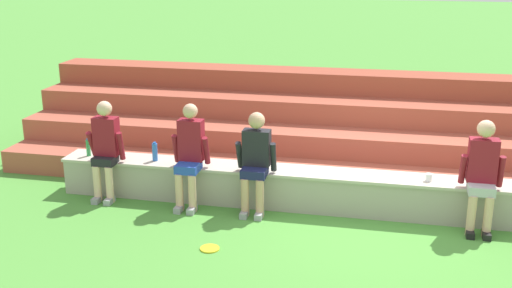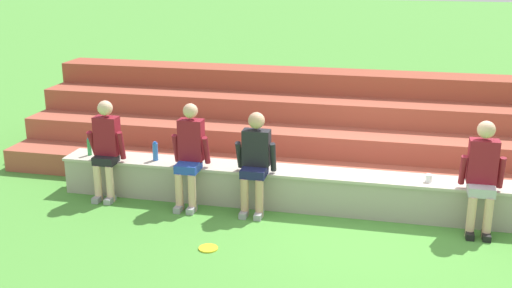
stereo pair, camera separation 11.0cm
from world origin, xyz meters
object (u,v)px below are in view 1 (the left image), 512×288
object	(u,v)px
person_far_left	(105,147)
person_center	(255,159)
person_right_of_center	(482,172)
frisbee	(210,248)
plastic_cup_right_end	(429,177)
water_bottle_center_gap	(88,148)
water_bottle_mid_right	(155,152)
person_left_of_center	(190,153)

from	to	relation	value
person_far_left	person_center	xyz separation A→B (m)	(2.21, -0.01, -0.02)
person_right_of_center	frisbee	bearing A→B (deg)	-158.50
plastic_cup_right_end	water_bottle_center_gap	bearing A→B (deg)	179.61
person_right_of_center	water_bottle_center_gap	world-z (taller)	person_right_of_center
person_center	water_bottle_mid_right	size ratio (longest dim) A/B	4.97
person_left_of_center	person_right_of_center	xyz separation A→B (m)	(3.88, -0.01, 0.01)
person_left_of_center	plastic_cup_right_end	distance (m)	3.26
person_center	water_bottle_mid_right	distance (m)	1.58
person_center	plastic_cup_right_end	size ratio (longest dim) A/B	13.70
water_bottle_mid_right	person_right_of_center	bearing A→B (deg)	-3.21
person_right_of_center	water_bottle_center_gap	distance (m)	5.55
person_far_left	person_center	bearing A→B (deg)	-0.19
person_far_left	person_right_of_center	world-z (taller)	person_right_of_center
person_far_left	person_right_of_center	bearing A→B (deg)	-0.08
person_right_of_center	person_far_left	bearing A→B (deg)	179.92
person_center	water_bottle_center_gap	distance (m)	2.62
person_left_of_center	plastic_cup_right_end	world-z (taller)	person_left_of_center
person_far_left	water_bottle_mid_right	bearing A→B (deg)	20.65
person_center	water_bottle_center_gap	bearing A→B (deg)	174.36
person_far_left	plastic_cup_right_end	bearing A→B (deg)	2.75
person_right_of_center	water_bottle_mid_right	size ratio (longest dim) A/B	5.18
person_far_left	person_left_of_center	bearing A→B (deg)	0.11
person_left_of_center	water_bottle_center_gap	world-z (taller)	person_left_of_center
person_center	person_left_of_center	bearing A→B (deg)	179.41
water_bottle_mid_right	person_far_left	bearing A→B (deg)	-159.35
water_bottle_mid_right	plastic_cup_right_end	size ratio (longest dim) A/B	2.75
person_far_left	frisbee	distance (m)	2.43
person_far_left	water_bottle_mid_right	distance (m)	0.70
person_left_of_center	person_center	xyz separation A→B (m)	(0.94, -0.01, -0.02)
person_far_left	water_bottle_mid_right	world-z (taller)	person_far_left
person_far_left	person_right_of_center	distance (m)	5.15
person_right_of_center	water_bottle_mid_right	world-z (taller)	person_right_of_center
person_left_of_center	plastic_cup_right_end	xyz separation A→B (m)	(3.25, 0.21, -0.19)
person_far_left	person_left_of_center	xyz separation A→B (m)	(1.26, 0.00, -0.00)
water_bottle_center_gap	plastic_cup_right_end	size ratio (longest dim) A/B	2.62
plastic_cup_right_end	frisbee	world-z (taller)	plastic_cup_right_end
person_far_left	water_bottle_mid_right	size ratio (longest dim) A/B	5.14
person_center	person_right_of_center	bearing A→B (deg)	0.01
person_left_of_center	person_center	size ratio (longest dim) A/B	1.05
person_right_of_center	frisbee	size ratio (longest dim) A/B	6.13
water_bottle_center_gap	person_center	bearing A→B (deg)	-5.64
person_far_left	plastic_cup_right_end	world-z (taller)	person_far_left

